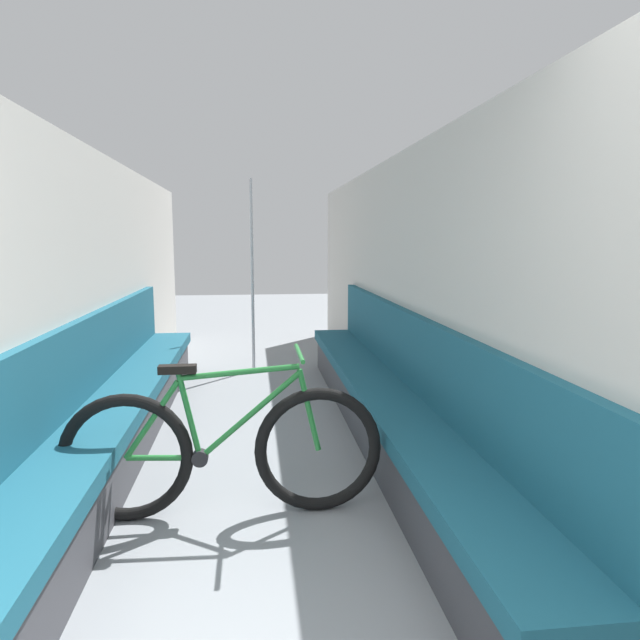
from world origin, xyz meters
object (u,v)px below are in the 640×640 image
(bicycle, at_px, (223,451))
(bench_seat_row_left, at_px, (112,413))
(grab_pole_near, at_px, (252,279))
(bench_seat_row_right, at_px, (389,404))

(bicycle, bearing_deg, bench_seat_row_left, 135.95)
(bicycle, distance_m, grab_pole_near, 3.63)
(bench_seat_row_left, height_order, bicycle, bench_seat_row_left)
(bench_seat_row_right, xyz_separation_m, bicycle, (-1.18, -0.98, 0.06))
(bench_seat_row_left, relative_size, grab_pole_near, 2.40)
(grab_pole_near, bearing_deg, bench_seat_row_right, -68.63)
(bicycle, xyz_separation_m, grab_pole_near, (0.17, 3.55, 0.70))
(bench_seat_row_left, xyz_separation_m, bench_seat_row_right, (2.01, 0.00, 0.00))
(bench_seat_row_left, bearing_deg, bench_seat_row_right, 0.00)
(grab_pole_near, bearing_deg, bench_seat_row_left, -111.24)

